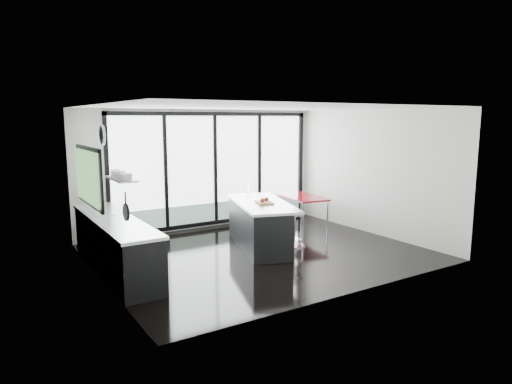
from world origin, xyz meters
TOP-DOWN VIEW (x-y plane):
  - floor at (0.00, 0.00)m, footprint 6.00×5.00m
  - ceiling at (0.00, 0.00)m, footprint 6.00×5.00m
  - wall_back at (0.27, 2.47)m, footprint 6.00×0.09m
  - wall_front at (0.00, -2.50)m, footprint 6.00×0.00m
  - wall_left at (-2.97, 0.27)m, footprint 0.26×5.00m
  - wall_right at (3.00, 0.00)m, footprint 0.00×5.00m
  - counter_cabinets at (-2.67, 0.40)m, footprint 0.69×3.24m
  - island at (0.18, 0.34)m, footprint 1.61×2.47m
  - bar_stool_near at (0.83, 0.00)m, footprint 0.52×0.52m
  - bar_stool_far at (1.08, 0.39)m, footprint 0.55×0.55m
  - red_table at (2.13, 1.40)m, footprint 0.95×1.44m

SIDE VIEW (x-z plane):
  - floor at x=0.00m, z-range 0.00..0.00m
  - bar_stool_far at x=1.08m, z-range 0.00..0.66m
  - bar_stool_near at x=0.83m, z-range 0.00..0.71m
  - red_table at x=2.13m, z-range 0.00..0.72m
  - counter_cabinets at x=-2.67m, z-range -0.22..1.14m
  - island at x=0.18m, z-range -0.13..1.08m
  - wall_back at x=0.27m, z-range -0.13..2.67m
  - wall_front at x=0.00m, z-range 0.00..2.80m
  - wall_right at x=3.00m, z-range 0.00..2.80m
  - wall_left at x=-2.97m, z-range 0.16..2.96m
  - ceiling at x=0.00m, z-range 2.80..2.80m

